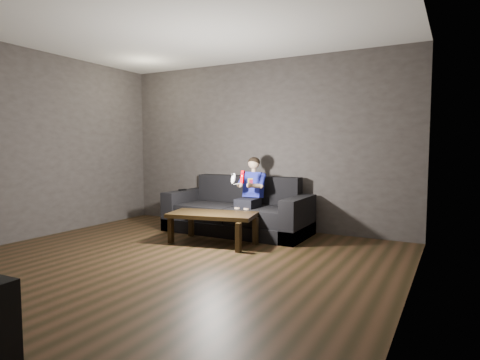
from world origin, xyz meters
The scene contains 11 objects.
floor centered at (0.00, 0.00, 0.00)m, with size 5.00×5.00×0.00m, color black.
back_wall centered at (0.00, 2.50, 1.35)m, with size 5.00×0.04×2.70m, color #36302F.
left_wall centered at (-2.50, 0.00, 1.35)m, with size 0.04×5.00×2.70m, color #36302F.
right_wall centered at (2.50, 0.00, 1.35)m, with size 0.04×5.00×2.70m, color #36302F.
ceiling centered at (0.00, 0.00, 2.70)m, with size 5.00×5.00×0.02m, color silver.
sofa centered at (-0.11, 1.97, 0.28)m, with size 2.21×0.96×0.85m.
child centered at (0.14, 1.91, 0.70)m, with size 0.43×0.52×1.05m.
wii_remote_red centered at (0.22, 1.50, 0.90)m, with size 0.05×0.07×0.18m.
nunchuk_white centered at (0.07, 1.51, 0.87)m, with size 0.09×0.11×0.16m.
wii_remote_black centered at (-1.11, 1.89, 0.62)m, with size 0.07×0.15×0.03m.
coffee_table centered at (-0.05, 1.15, 0.37)m, with size 1.26×0.82×0.42m.
Camera 1 is at (2.84, -3.40, 1.30)m, focal length 30.00 mm.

